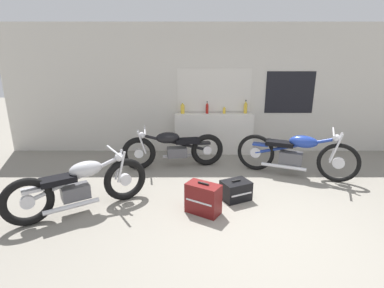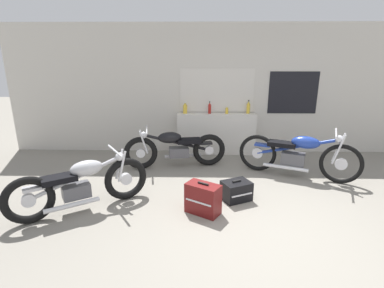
% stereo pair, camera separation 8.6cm
% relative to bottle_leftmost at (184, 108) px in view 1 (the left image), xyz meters
% --- Properties ---
extents(ground_plane, '(24.00, 24.00, 0.00)m').
position_rel_bottle_leftmost_xyz_m(ground_plane, '(1.06, -3.22, -1.02)').
color(ground_plane, gray).
extents(wall_back, '(10.00, 0.07, 2.80)m').
position_rel_bottle_leftmost_xyz_m(wall_back, '(1.06, 0.16, 0.38)').
color(wall_back, beige).
rests_on(wall_back, ground_plane).
extents(sill_counter, '(1.72, 0.28, 0.91)m').
position_rel_bottle_leftmost_xyz_m(sill_counter, '(0.69, -0.02, -0.57)').
color(sill_counter, silver).
rests_on(sill_counter, ground_plane).
extents(bottle_leftmost, '(0.09, 0.09, 0.26)m').
position_rel_bottle_leftmost_xyz_m(bottle_leftmost, '(0.00, 0.00, 0.00)').
color(bottle_leftmost, gold).
rests_on(bottle_leftmost, sill_counter).
extents(bottle_left_center, '(0.06, 0.06, 0.26)m').
position_rel_bottle_leftmost_xyz_m(bottle_left_center, '(0.54, -0.00, 0.00)').
color(bottle_left_center, maroon).
rests_on(bottle_left_center, sill_counter).
extents(bottle_center, '(0.06, 0.06, 0.17)m').
position_rel_bottle_leftmost_xyz_m(bottle_center, '(0.91, -0.01, -0.04)').
color(bottle_center, gold).
rests_on(bottle_center, sill_counter).
extents(bottle_right_center, '(0.07, 0.07, 0.29)m').
position_rel_bottle_leftmost_xyz_m(bottle_right_center, '(1.38, 0.02, 0.02)').
color(bottle_right_center, gold).
rests_on(bottle_right_center, sill_counter).
extents(motorcycle_silver, '(1.73, 1.17, 0.82)m').
position_rel_bottle_leftmost_xyz_m(motorcycle_silver, '(-1.37, -2.64, -0.62)').
color(motorcycle_silver, black).
rests_on(motorcycle_silver, ground_plane).
extents(motorcycle_blue, '(2.00, 0.99, 0.91)m').
position_rel_bottle_leftmost_xyz_m(motorcycle_blue, '(2.09, -1.33, -0.58)').
color(motorcycle_blue, black).
rests_on(motorcycle_blue, ground_plane).
extents(motorcycle_black, '(1.99, 0.66, 0.80)m').
position_rel_bottle_leftmost_xyz_m(motorcycle_black, '(-0.16, -0.91, -0.63)').
color(motorcycle_black, black).
rests_on(motorcycle_black, ground_plane).
extents(hard_case_black, '(0.51, 0.46, 0.32)m').
position_rel_bottle_leftmost_xyz_m(hard_case_black, '(0.88, -2.27, -0.87)').
color(hard_case_black, black).
rests_on(hard_case_black, ground_plane).
extents(hard_case_darkred, '(0.54, 0.46, 0.46)m').
position_rel_bottle_leftmost_xyz_m(hard_case_darkred, '(0.36, -2.68, -0.80)').
color(hard_case_darkred, maroon).
rests_on(hard_case_darkred, ground_plane).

